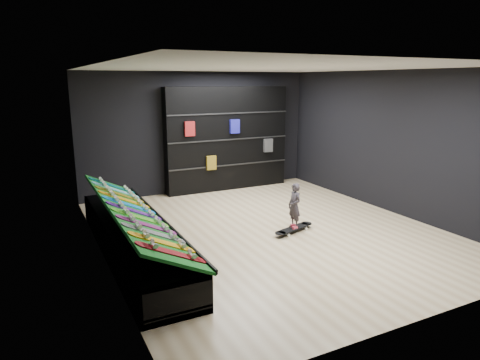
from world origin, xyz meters
name	(u,v)px	position (x,y,z in m)	size (l,w,h in m)	color
floor	(268,231)	(0.00, 0.00, 0.00)	(6.00, 7.00, 0.01)	#CCB68A
ceiling	(271,68)	(0.00, 0.00, 3.00)	(6.00, 7.00, 0.01)	white
wall_back	(199,132)	(0.00, 3.50, 1.50)	(6.00, 0.02, 3.00)	black
wall_front	(431,199)	(0.00, -3.50, 1.50)	(6.00, 0.02, 3.00)	black
wall_left	(98,167)	(-3.00, 0.00, 1.50)	(0.02, 7.00, 3.00)	black
wall_right	(391,142)	(3.00, 0.00, 1.50)	(0.02, 7.00, 3.00)	black
display_rack	(133,240)	(-2.55, 0.00, 0.25)	(0.90, 4.50, 0.50)	black
turf_ramp	(134,213)	(-2.50, 0.00, 0.71)	(1.00, 4.50, 0.04)	#0D5515
back_shelving	(227,139)	(0.70, 3.32, 1.32)	(3.30, 0.38, 2.64)	black
floor_skateboard	(294,230)	(0.39, -0.28, 0.04)	(0.98, 0.22, 0.09)	black
child	(294,215)	(0.39, -0.28, 0.35)	(0.19, 0.14, 0.51)	black
display_board_0	(172,253)	(-2.49, -1.90, 0.74)	(0.98, 0.22, 0.09)	red
display_board_1	(163,242)	(-2.49, -1.52, 0.74)	(0.98, 0.22, 0.09)	yellow
display_board_2	(155,233)	(-2.49, -1.14, 0.74)	(0.98, 0.22, 0.09)	black
display_board_3	(148,225)	(-2.49, -0.76, 0.74)	(0.98, 0.22, 0.09)	#2626BF
display_board_4	(141,218)	(-2.49, -0.38, 0.74)	(0.98, 0.22, 0.09)	green
display_board_5	(135,211)	(-2.49, 0.00, 0.74)	(0.98, 0.22, 0.09)	purple
display_board_6	(130,205)	(-2.49, 0.38, 0.74)	(0.98, 0.22, 0.09)	blue
display_board_7	(125,200)	(-2.49, 0.76, 0.74)	(0.98, 0.22, 0.09)	orange
display_board_8	(120,195)	(-2.49, 1.14, 0.74)	(0.98, 0.22, 0.09)	yellow
display_board_9	(116,190)	(-2.49, 1.52, 0.74)	(0.98, 0.22, 0.09)	#0CB2E5
display_board_10	(113,186)	(-2.49, 1.90, 0.74)	(0.98, 0.22, 0.09)	#0C8C99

